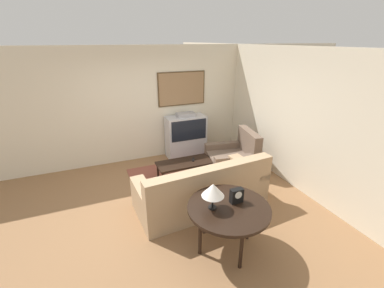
# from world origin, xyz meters

# --- Properties ---
(ground_plane) EXTENTS (12.00, 12.00, 0.00)m
(ground_plane) POSITION_xyz_m (0.00, 0.00, 0.00)
(ground_plane) COLOR #8E6642
(wall_back) EXTENTS (12.00, 0.10, 2.70)m
(wall_back) POSITION_xyz_m (0.02, 2.13, 1.36)
(wall_back) COLOR beige
(wall_back) RESTS_ON ground_plane
(wall_right) EXTENTS (0.06, 12.00, 2.70)m
(wall_right) POSITION_xyz_m (2.63, 0.00, 1.35)
(wall_right) COLOR beige
(wall_right) RESTS_ON ground_plane
(area_rug) EXTENTS (2.10, 1.64, 0.01)m
(area_rug) POSITION_xyz_m (0.57, 0.77, 0.01)
(area_rug) COLOR brown
(area_rug) RESTS_ON ground_plane
(tv) EXTENTS (0.99, 0.46, 1.14)m
(tv) POSITION_xyz_m (1.09, 1.83, 0.54)
(tv) COLOR silver
(tv) RESTS_ON ground_plane
(couch) EXTENTS (2.35, 1.16, 0.93)m
(couch) POSITION_xyz_m (0.58, -0.32, 0.31)
(couch) COLOR tan
(couch) RESTS_ON ground_plane
(armchair) EXTENTS (1.14, 1.07, 0.94)m
(armchair) POSITION_xyz_m (1.78, 0.63, 0.29)
(armchair) COLOR brown
(armchair) RESTS_ON ground_plane
(coffee_table) EXTENTS (1.18, 0.51, 0.40)m
(coffee_table) POSITION_xyz_m (0.64, 0.72, 0.36)
(coffee_table) COLOR black
(coffee_table) RESTS_ON ground_plane
(console_table) EXTENTS (1.12, 1.12, 0.73)m
(console_table) POSITION_xyz_m (0.48, -1.40, 0.66)
(console_table) COLOR black
(console_table) RESTS_ON ground_plane
(table_lamp) EXTENTS (0.30, 0.30, 0.37)m
(table_lamp) POSITION_xyz_m (0.26, -1.34, 1.00)
(table_lamp) COLOR black
(table_lamp) RESTS_ON console_table
(mantel_clock) EXTENTS (0.18, 0.10, 0.21)m
(mantel_clock) POSITION_xyz_m (0.62, -1.34, 0.83)
(mantel_clock) COLOR black
(mantel_clock) RESTS_ON console_table
(remote) EXTENTS (0.11, 0.16, 0.02)m
(remote) POSITION_xyz_m (0.85, 0.74, 0.41)
(remote) COLOR black
(remote) RESTS_ON coffee_table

